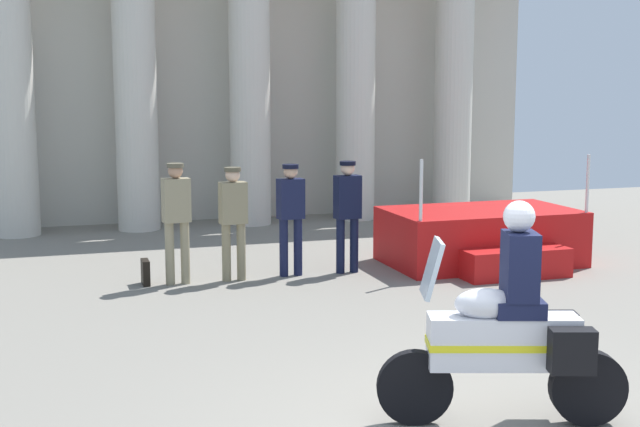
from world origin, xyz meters
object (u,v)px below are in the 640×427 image
(officer_in_row_3, at_px, (347,208))
(officer_in_row_2, at_px, (291,210))
(motorcycle_with_rider, at_px, (512,333))
(officer_in_row_0, at_px, (176,213))
(officer_in_row_1, at_px, (233,214))
(reviewing_stand, at_px, (482,238))
(briefcase_on_ground, at_px, (145,272))

(officer_in_row_3, bearing_deg, officer_in_row_2, -9.41)
(motorcycle_with_rider, bearing_deg, officer_in_row_0, -54.72)
(officer_in_row_2, bearing_deg, officer_in_row_3, 170.59)
(officer_in_row_1, height_order, officer_in_row_3, officer_in_row_3)
(officer_in_row_3, bearing_deg, reviewing_stand, 172.68)
(officer_in_row_0, xyz_separation_m, officer_in_row_3, (2.57, -0.02, -0.03))
(officer_in_row_0, bearing_deg, reviewing_stand, 173.29)
(officer_in_row_1, xyz_separation_m, officer_in_row_2, (0.88, 0.06, 0.01))
(officer_in_row_1, height_order, briefcase_on_ground, officer_in_row_1)
(reviewing_stand, bearing_deg, officer_in_row_1, 179.12)
(officer_in_row_3, distance_m, motorcycle_with_rider, 6.04)
(officer_in_row_0, distance_m, officer_in_row_1, 0.82)
(reviewing_stand, relative_size, motorcycle_with_rider, 1.47)
(officer_in_row_1, distance_m, motorcycle_with_rider, 6.10)
(officer_in_row_0, height_order, officer_in_row_2, officer_in_row_0)
(officer_in_row_1, bearing_deg, officer_in_row_0, -7.27)
(officer_in_row_0, height_order, officer_in_row_3, officer_in_row_0)
(briefcase_on_ground, bearing_deg, officer_in_row_2, -1.95)
(officer_in_row_2, distance_m, officer_in_row_3, 0.88)
(briefcase_on_ground, bearing_deg, officer_in_row_3, -2.45)
(reviewing_stand, distance_m, officer_in_row_2, 3.18)
(briefcase_on_ground, bearing_deg, officer_in_row_0, -13.65)
(officer_in_row_1, relative_size, officer_in_row_2, 0.99)
(officer_in_row_1, relative_size, motorcycle_with_rider, 0.82)
(officer_in_row_2, distance_m, briefcase_on_ground, 2.29)
(officer_in_row_0, bearing_deg, officer_in_row_3, 173.82)
(reviewing_stand, xyz_separation_m, officer_in_row_0, (-4.83, 0.08, 0.61))
(officer_in_row_1, distance_m, officer_in_row_3, 1.75)
(officer_in_row_1, bearing_deg, motorcycle_with_rider, 94.34)
(officer_in_row_0, height_order, briefcase_on_ground, officer_in_row_0)
(reviewing_stand, bearing_deg, officer_in_row_3, 178.40)
(reviewing_stand, xyz_separation_m, motorcycle_with_rider, (-2.95, -5.94, 0.37))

